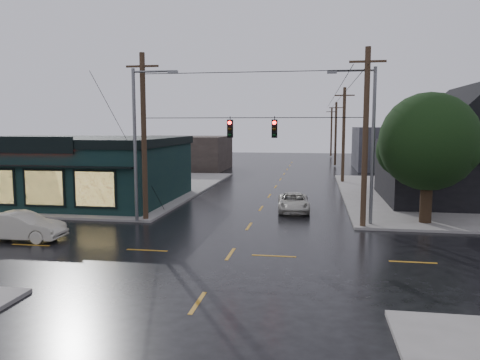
% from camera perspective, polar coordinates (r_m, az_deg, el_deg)
% --- Properties ---
extents(ground_plane, '(160.00, 160.00, 0.00)m').
position_cam_1_polar(ground_plane, '(21.68, -1.18, -9.01)').
color(ground_plane, black).
extents(sidewalk_nw, '(28.00, 28.00, 0.15)m').
position_cam_1_polar(sidewalk_nw, '(47.34, -20.99, -0.78)').
color(sidewalk_nw, slate).
rests_on(sidewalk_nw, ground).
extents(pizza_shop, '(16.30, 12.34, 4.90)m').
position_cam_1_polar(pizza_shop, '(38.52, -19.98, 1.36)').
color(pizza_shop, black).
rests_on(pizza_shop, ground).
extents(ne_building, '(12.60, 11.60, 8.75)m').
position_cam_1_polar(ne_building, '(39.18, 25.95, 3.98)').
color(ne_building, black).
rests_on(ne_building, ground).
extents(corner_tree, '(5.72, 5.72, 7.64)m').
position_cam_1_polar(corner_tree, '(29.38, 22.01, 4.31)').
color(corner_tree, black).
rests_on(corner_tree, ground).
extents(utility_pole_nw, '(2.00, 0.32, 10.15)m').
position_cam_1_polar(utility_pole_nw, '(29.50, -11.40, -4.91)').
color(utility_pole_nw, '#342817').
rests_on(utility_pole_nw, ground).
extents(utility_pole_ne, '(2.00, 0.32, 10.15)m').
position_cam_1_polar(utility_pole_ne, '(27.78, 14.72, -5.72)').
color(utility_pole_ne, '#342817').
rests_on(utility_pole_ne, ground).
extents(utility_pole_far_a, '(2.00, 0.32, 9.65)m').
position_cam_1_polar(utility_pole_far_a, '(48.95, 12.37, -0.35)').
color(utility_pole_far_a, '#342817').
rests_on(utility_pole_far_a, ground).
extents(utility_pole_far_b, '(2.00, 0.32, 9.15)m').
position_cam_1_polar(utility_pole_far_b, '(68.82, 11.49, 1.66)').
color(utility_pole_far_b, '#342817').
rests_on(utility_pole_far_b, ground).
extents(utility_pole_far_c, '(2.00, 0.32, 9.15)m').
position_cam_1_polar(utility_pole_far_c, '(88.75, 11.01, 2.77)').
color(utility_pole_far_c, '#342817').
rests_on(utility_pole_far_c, ground).
extents(span_signal_assembly, '(13.00, 0.48, 1.23)m').
position_cam_1_polar(span_signal_assembly, '(27.27, 1.48, 6.33)').
color(span_signal_assembly, black).
rests_on(span_signal_assembly, ground).
extents(streetlight_nw, '(5.40, 0.30, 9.15)m').
position_cam_1_polar(streetlight_nw, '(28.97, -12.44, -5.15)').
color(streetlight_nw, '#5D5F61').
rests_on(streetlight_nw, ground).
extents(streetlight_ne, '(5.40, 0.30, 9.15)m').
position_cam_1_polar(streetlight_ne, '(28.51, 15.59, -5.43)').
color(streetlight_ne, '#5D5F61').
rests_on(streetlight_ne, ground).
extents(bg_building_west, '(12.00, 10.00, 4.40)m').
position_cam_1_polar(bg_building_west, '(63.19, -7.12, 3.31)').
color(bg_building_west, '#2E2521').
rests_on(bg_building_west, ground).
extents(bg_building_east, '(14.00, 12.00, 5.60)m').
position_cam_1_polar(bg_building_east, '(66.72, 19.84, 3.66)').
color(bg_building_east, '#2B2B31').
rests_on(bg_building_east, ground).
extents(sedan_cream, '(4.46, 1.65, 1.46)m').
position_cam_1_polar(sedan_cream, '(26.52, -25.16, -5.12)').
color(sedan_cream, '#B7B4A1').
rests_on(sedan_cream, ground).
extents(suv_silver, '(2.41, 4.64, 1.25)m').
position_cam_1_polar(suv_silver, '(32.18, 6.54, -2.73)').
color(suv_silver, '#BBB9AC').
rests_on(suv_silver, ground).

